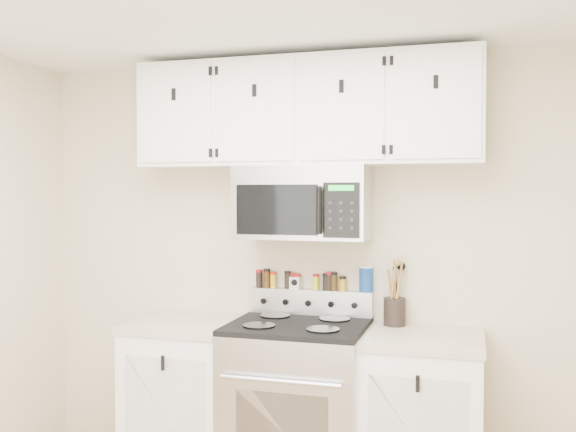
{
  "coord_description": "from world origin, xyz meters",
  "views": [
    {
      "loc": [
        0.95,
        -2.03,
        1.68
      ],
      "look_at": [
        -0.06,
        1.45,
        1.55
      ],
      "focal_mm": 40.0,
      "sensor_mm": 36.0,
      "label": 1
    }
  ],
  "objects_px": {
    "range": "(298,404)",
    "salt_canister": "(366,279)",
    "microwave": "(304,202)",
    "utensil_crock": "(395,309)"
  },
  "relations": [
    {
      "from": "range",
      "to": "microwave",
      "type": "xyz_separation_m",
      "value": [
        0.0,
        0.13,
        1.14
      ]
    },
    {
      "from": "microwave",
      "to": "range",
      "type": "bearing_deg",
      "value": -90.23
    },
    {
      "from": "microwave",
      "to": "utensil_crock",
      "type": "height_order",
      "value": "microwave"
    },
    {
      "from": "range",
      "to": "microwave",
      "type": "height_order",
      "value": "microwave"
    },
    {
      "from": "range",
      "to": "salt_canister",
      "type": "height_order",
      "value": "salt_canister"
    },
    {
      "from": "utensil_crock",
      "to": "salt_canister",
      "type": "height_order",
      "value": "utensil_crock"
    },
    {
      "from": "microwave",
      "to": "salt_canister",
      "type": "relative_size",
      "value": 4.95
    },
    {
      "from": "range",
      "to": "salt_canister",
      "type": "relative_size",
      "value": 7.16
    },
    {
      "from": "utensil_crock",
      "to": "salt_canister",
      "type": "distance_m",
      "value": 0.24
    },
    {
      "from": "microwave",
      "to": "utensil_crock",
      "type": "bearing_deg",
      "value": 11.61
    }
  ]
}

